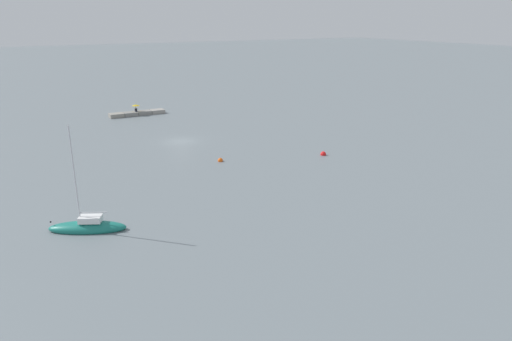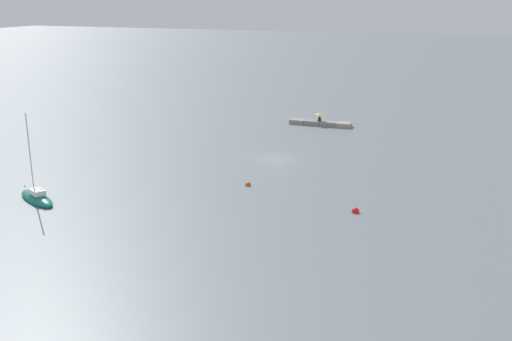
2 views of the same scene
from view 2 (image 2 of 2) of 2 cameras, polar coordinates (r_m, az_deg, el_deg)
The scene contains 7 objects.
ground_plane at distance 72.45m, azimuth 1.92°, elevation 1.14°, with size 500.00×500.00×0.00m, color slate.
seawall_pier at distance 91.59m, azimuth 6.16°, elevation 4.52°, with size 9.47×1.87×0.67m.
person_seated_dark_left at distance 91.51m, azimuth 6.07°, elevation 4.89°, with size 0.43×0.63×0.73m.
umbrella_open_yellow at distance 91.32m, azimuth 6.09°, elevation 5.42°, with size 1.32×1.32×1.29m.
sailboat_teal_far at distance 61.31m, azimuth -20.20°, elevation -2.47°, with size 6.25×4.36×8.85m.
mooring_buoy_near at distance 62.17m, azimuth -0.78°, elevation -1.36°, with size 0.61×0.61×0.61m.
mooring_buoy_mid at distance 55.37m, azimuth 9.47°, elevation -3.85°, with size 0.69×0.69×0.69m.
Camera 2 is at (-22.67, 66.11, 19.13)m, focal length 41.91 mm.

